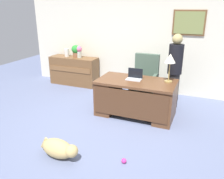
# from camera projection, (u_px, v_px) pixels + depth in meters

# --- Properties ---
(ground_plane) EXTENTS (12.00, 12.00, 0.00)m
(ground_plane) POSITION_uv_depth(u_px,v_px,m) (105.00, 131.00, 4.48)
(ground_plane) COLOR slate
(back_wall) EXTENTS (7.00, 0.16, 2.70)m
(back_wall) POSITION_uv_depth(u_px,v_px,m) (145.00, 41.00, 6.27)
(back_wall) COLOR beige
(back_wall) RESTS_ON ground_plane
(desk) EXTENTS (1.64, 0.88, 0.78)m
(desk) POSITION_uv_depth(u_px,v_px,m) (135.00, 97.00, 5.00)
(desk) COLOR brown
(desk) RESTS_ON ground_plane
(credenza) EXTENTS (1.44, 0.50, 0.83)m
(credenza) POSITION_uv_depth(u_px,v_px,m) (74.00, 71.00, 7.02)
(credenza) COLOR brown
(credenza) RESTS_ON ground_plane
(armchair) EXTENTS (0.60, 0.59, 1.14)m
(armchair) POSITION_uv_depth(u_px,v_px,m) (145.00, 80.00, 5.83)
(armchair) COLOR #475B4C
(armchair) RESTS_ON ground_plane
(person_standing) EXTENTS (0.32, 0.32, 1.70)m
(person_standing) POSITION_uv_depth(u_px,v_px,m) (175.00, 71.00, 5.29)
(person_standing) COLOR #262323
(person_standing) RESTS_ON ground_plane
(dog_lying) EXTENTS (0.73, 0.35, 0.30)m
(dog_lying) POSITION_uv_depth(u_px,v_px,m) (59.00, 149.00, 3.66)
(dog_lying) COLOR tan
(dog_lying) RESTS_ON ground_plane
(laptop) EXTENTS (0.32, 0.22, 0.22)m
(laptop) POSITION_uv_depth(u_px,v_px,m) (134.00, 77.00, 4.98)
(laptop) COLOR #B2B5BA
(laptop) RESTS_ON desk
(desk_lamp) EXTENTS (0.22, 0.22, 0.58)m
(desk_lamp) POSITION_uv_depth(u_px,v_px,m) (170.00, 60.00, 4.66)
(desk_lamp) COLOR #9E8447
(desk_lamp) RESTS_ON desk
(vase_with_flowers) EXTENTS (0.17, 0.17, 0.34)m
(vase_with_flowers) POSITION_uv_depth(u_px,v_px,m) (79.00, 51.00, 6.75)
(vase_with_flowers) COLOR beige
(vase_with_flowers) RESTS_ON credenza
(vase_empty) EXTENTS (0.14, 0.14, 0.24)m
(vase_empty) POSITION_uv_depth(u_px,v_px,m) (67.00, 53.00, 6.92)
(vase_empty) COLOR silver
(vase_empty) RESTS_ON credenza
(potted_plant) EXTENTS (0.24, 0.24, 0.36)m
(potted_plant) POSITION_uv_depth(u_px,v_px,m) (76.00, 51.00, 6.78)
(potted_plant) COLOR brown
(potted_plant) RESTS_ON credenza
(dog_toy_ball) EXTENTS (0.08, 0.08, 0.08)m
(dog_toy_ball) POSITION_uv_depth(u_px,v_px,m) (124.00, 161.00, 3.56)
(dog_toy_ball) COLOR #D8338C
(dog_toy_ball) RESTS_ON ground_plane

